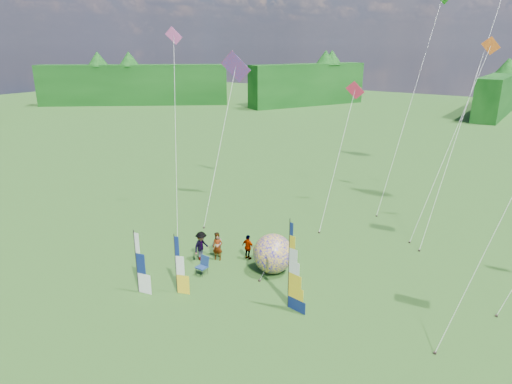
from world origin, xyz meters
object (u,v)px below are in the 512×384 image
Objects in this scene: bol_inflatable at (273,254)px; spectator_d at (248,247)px; spectator_b at (217,244)px; side_banner_far at (136,263)px; feather_banner_main at (289,266)px; side_banner_left at (176,265)px; kite_whale at (476,69)px; spectator_c at (201,246)px; camp_chair at (202,266)px; spectator_a at (218,247)px.

spectator_d is (-2.14, 0.53, -0.36)m from bol_inflatable.
spectator_b is (-4.03, -0.19, -0.39)m from bol_inflatable.
side_banner_far is 7.68m from bol_inflatable.
feather_banner_main is 8.10m from side_banner_far.
side_banner_left is 5.75m from bol_inflatable.
side_banner_far is at bearing -70.42° from spectator_b.
kite_whale is (4.40, 16.82, 8.78)m from feather_banner_main.
spectator_c is 1.68× the size of camp_chair.
side_banner_left is 4.41m from spectator_a.
camp_chair is (0.85, -2.44, -0.22)m from spectator_b.
side_banner_far is 3.13× the size of camp_chair.
camp_chair is at bearing -171.98° from feather_banner_main.
side_banner_far reaches higher than bol_inflatable.
bol_inflatable is at bearing 171.62° from spectator_d.
feather_banner_main is 5.98m from spectator_d.
side_banner_far reaches higher than spectator_c.
kite_whale is at bearing 60.64° from camp_chair.
camp_chair is 22.26m from kite_whale.
side_banner_far reaches higher than camp_chair.
spectator_b is at bearing 168.16° from feather_banner_main.
camp_chair is at bearing -44.39° from spectator_b.
bol_inflatable reaches higher than camp_chair.
side_banner_left is 2.98× the size of camp_chair.
spectator_c reaches higher than spectator_a.
camp_chair is at bearing 77.21° from spectator_d.
spectator_b is (-0.40, 0.43, -0.08)m from spectator_a.
kite_whale reaches higher than spectator_d.
side_banner_left is at bearing -82.26° from camp_chair.
side_banner_left is at bearing -149.73° from feather_banner_main.
side_banner_far is 5.95m from spectator_b.
feather_banner_main is at bearing 5.69° from spectator_b.
feather_banner_main is at bearing 2.47° from side_banner_left.
feather_banner_main reaches higher than camp_chair.
spectator_d is (1.88, 0.72, 0.02)m from spectator_b.
side_banner_left reaches higher than spectator_b.
camp_chair is at bearing -140.40° from bol_inflatable.
feather_banner_main is 4.18× the size of camp_chair.
spectator_c reaches higher than spectator_b.
side_banner_far is at bearing -112.52° from camp_chair.
kite_whale is (10.00, 19.01, 9.44)m from side_banner_left.
kite_whale is (9.19, 13.57, 10.30)m from spectator_d.
feather_banner_main is at bearing -41.56° from spectator_a.
spectator_b is at bearing 111.21° from camp_chair.
side_banner_left is 2.09m from side_banner_far.
spectator_d is at bearing 62.66° from side_banner_left.
spectator_a is 1.54× the size of camp_chair.
side_banner_far is (-1.78, -1.11, 0.08)m from side_banner_left.
bol_inflatable reaches higher than spectator_a.
spectator_c is (-1.49, 3.72, -0.72)m from side_banner_left.
bol_inflatable reaches higher than spectator_d.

